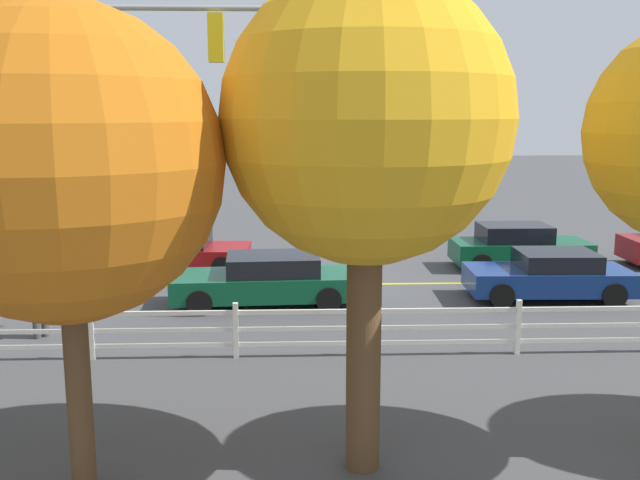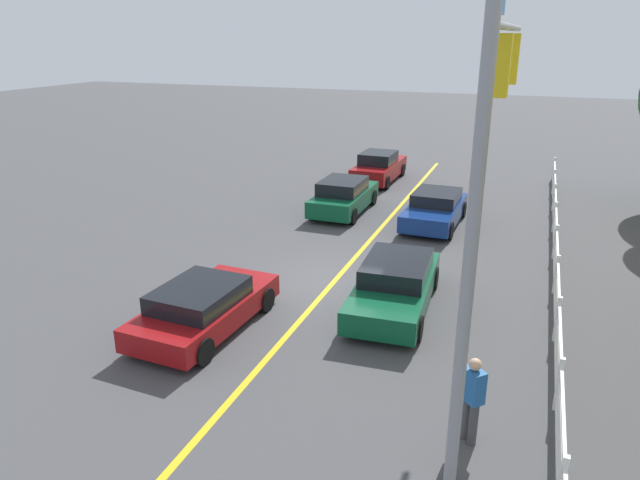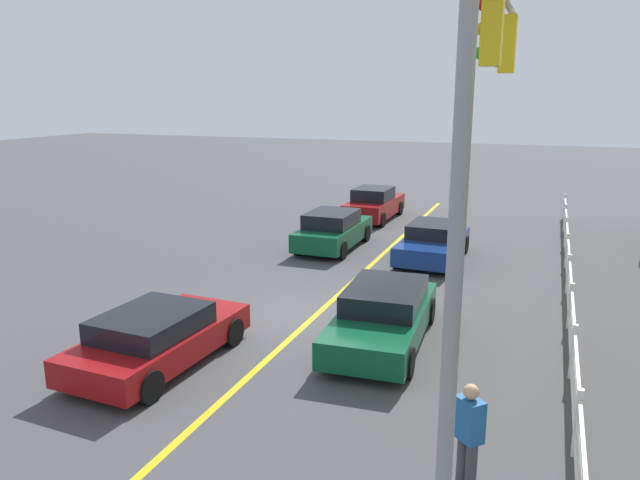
{
  "view_description": "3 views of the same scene",
  "coord_description": "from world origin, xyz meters",
  "px_view_note": "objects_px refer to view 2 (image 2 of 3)",
  "views": [
    {
      "loc": [
        0.16,
        19.92,
        4.94
      ],
      "look_at": [
        -0.58,
        0.55,
        1.41
      ],
      "focal_mm": 39.79,
      "sensor_mm": 36.0,
      "label": 1
    },
    {
      "loc": [
        14.83,
        5.15,
        6.94
      ],
      "look_at": [
        -0.09,
        -0.43,
        1.27
      ],
      "focal_mm": 32.6,
      "sensor_mm": 36.0,
      "label": 2
    },
    {
      "loc": [
        13.63,
        5.39,
        5.57
      ],
      "look_at": [
        -1.74,
        -0.49,
        1.62
      ],
      "focal_mm": 34.0,
      "sensor_mm": 36.0,
      "label": 3
    }
  ],
  "objects_px": {
    "car_4": "(204,307)",
    "car_3": "(379,167)",
    "car_0": "(344,196)",
    "car_1": "(435,209)",
    "pedestrian": "(472,397)",
    "car_2": "(395,284)"
  },
  "relations": [
    {
      "from": "car_4",
      "to": "car_3",
      "type": "bearing_deg",
      "value": 3.0
    },
    {
      "from": "car_0",
      "to": "car_1",
      "type": "xyz_separation_m",
      "value": [
        0.37,
        3.8,
        -0.05
      ]
    },
    {
      "from": "car_3",
      "to": "pedestrian",
      "type": "bearing_deg",
      "value": -158.96
    },
    {
      "from": "car_1",
      "to": "car_3",
      "type": "bearing_deg",
      "value": -145.89
    },
    {
      "from": "car_1",
      "to": "pedestrian",
      "type": "xyz_separation_m",
      "value": [
        12.41,
        2.8,
        0.29
      ]
    },
    {
      "from": "car_0",
      "to": "car_3",
      "type": "relative_size",
      "value": 0.97
    },
    {
      "from": "car_0",
      "to": "car_4",
      "type": "distance_m",
      "value": 10.77
    },
    {
      "from": "car_2",
      "to": "pedestrian",
      "type": "relative_size",
      "value": 2.83
    },
    {
      "from": "car_0",
      "to": "car_1",
      "type": "bearing_deg",
      "value": -95.64
    },
    {
      "from": "car_3",
      "to": "pedestrian",
      "type": "relative_size",
      "value": 2.61
    },
    {
      "from": "car_0",
      "to": "car_4",
      "type": "xyz_separation_m",
      "value": [
        10.77,
        -0.05,
        -0.07
      ]
    },
    {
      "from": "pedestrian",
      "to": "car_2",
      "type": "bearing_deg",
      "value": -108.84
    },
    {
      "from": "car_0",
      "to": "car_1",
      "type": "relative_size",
      "value": 1.0
    },
    {
      "from": "car_0",
      "to": "car_3",
      "type": "height_order",
      "value": "car_3"
    },
    {
      "from": "car_1",
      "to": "pedestrian",
      "type": "bearing_deg",
      "value": 14.42
    },
    {
      "from": "car_0",
      "to": "car_1",
      "type": "distance_m",
      "value": 3.82
    },
    {
      "from": "car_2",
      "to": "car_4",
      "type": "bearing_deg",
      "value": -57.96
    },
    {
      "from": "pedestrian",
      "to": "car_1",
      "type": "bearing_deg",
      "value": -123.61
    },
    {
      "from": "car_0",
      "to": "car_2",
      "type": "bearing_deg",
      "value": -152.91
    },
    {
      "from": "car_0",
      "to": "car_4",
      "type": "height_order",
      "value": "car_0"
    },
    {
      "from": "car_2",
      "to": "car_3",
      "type": "bearing_deg",
      "value": -166.34
    },
    {
      "from": "car_3",
      "to": "car_2",
      "type": "bearing_deg",
      "value": -161.95
    }
  ]
}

